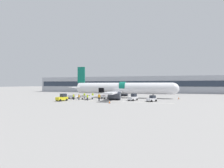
% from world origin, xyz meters
% --- Properties ---
extents(ground_plane, '(500.00, 500.00, 0.00)m').
position_xyz_m(ground_plane, '(0.00, 0.00, 0.00)').
color(ground_plane, gray).
extents(apron_marking_line, '(23.48, 1.79, 0.01)m').
position_xyz_m(apron_marking_line, '(-0.49, -6.44, 0.00)').
color(apron_marking_line, silver).
rests_on(apron_marking_line, ground_plane).
extents(terminal_strip, '(106.05, 12.77, 8.02)m').
position_xyz_m(terminal_strip, '(0.00, 37.55, 4.01)').
color(terminal_strip, '#9EA3AD').
rests_on(terminal_strip, ground_plane).
extents(airplane, '(32.61, 26.17, 9.85)m').
position_xyz_m(airplane, '(-2.36, 4.12, 2.78)').
color(airplane, silver).
rests_on(airplane, ground_plane).
extents(baggage_tug_lead, '(2.42, 3.09, 1.77)m').
position_xyz_m(baggage_tug_lead, '(2.04, -3.17, 0.73)').
color(baggage_tug_lead, silver).
rests_on(baggage_tug_lead, ground_plane).
extents(baggage_tug_mid, '(2.55, 2.67, 1.47)m').
position_xyz_m(baggage_tug_mid, '(6.58, -4.52, 0.61)').
color(baggage_tug_mid, silver).
rests_on(baggage_tug_mid, ground_plane).
extents(baggage_tug_rear, '(2.56, 3.09, 1.79)m').
position_xyz_m(baggage_tug_rear, '(-14.90, -8.38, 0.75)').
color(baggage_tug_rear, yellow).
rests_on(baggage_tug_rear, ground_plane).
extents(baggage_cart_loading, '(3.79, 2.88, 1.15)m').
position_xyz_m(baggage_cart_loading, '(-10.29, -3.51, 0.58)').
color(baggage_cart_loading, silver).
rests_on(baggage_cart_loading, ground_plane).
extents(baggage_cart_queued, '(4.06, 2.63, 0.98)m').
position_xyz_m(baggage_cart_queued, '(-6.75, -0.35, 0.47)').
color(baggage_cart_queued, silver).
rests_on(baggage_cart_queued, ground_plane).
extents(baggage_cart_empty, '(3.45, 2.28, 1.04)m').
position_xyz_m(baggage_cart_empty, '(-14.98, -2.60, 0.51)').
color(baggage_cart_empty, silver).
rests_on(baggage_cart_empty, ground_plane).
extents(ground_crew_loader_a, '(0.61, 0.41, 1.79)m').
position_xyz_m(ground_crew_loader_a, '(-6.10, -6.02, 0.94)').
color(ground_crew_loader_a, black).
rests_on(ground_crew_loader_a, ground_plane).
extents(ground_crew_loader_b, '(0.54, 0.54, 1.70)m').
position_xyz_m(ground_crew_loader_b, '(-9.98, -0.51, 0.89)').
color(ground_crew_loader_b, '#1E2338').
rests_on(ground_crew_loader_b, ground_plane).
extents(ground_crew_driver, '(0.40, 0.56, 1.60)m').
position_xyz_m(ground_crew_driver, '(-9.26, -5.86, 0.84)').
color(ground_crew_driver, '#2D2D33').
rests_on(ground_crew_driver, ground_plane).
extents(ground_crew_supervisor, '(0.58, 0.40, 1.69)m').
position_xyz_m(ground_crew_supervisor, '(-12.34, -1.00, 0.89)').
color(ground_crew_supervisor, '#2D2D33').
rests_on(ground_crew_supervisor, ground_plane).
extents(ground_crew_helper, '(0.50, 0.50, 1.55)m').
position_xyz_m(ground_crew_helper, '(-11.75, -5.67, 0.81)').
color(ground_crew_helper, black).
rests_on(ground_crew_helper, ground_plane).
extents(ground_crew_marshal, '(0.51, 0.51, 1.59)m').
position_xyz_m(ground_crew_marshal, '(-13.69, -4.93, 0.83)').
color(ground_crew_marshal, black).
rests_on(ground_crew_marshal, ground_plane).
extents(safety_cone_nose, '(0.46, 0.46, 0.59)m').
position_xyz_m(safety_cone_nose, '(13.89, 3.51, 0.27)').
color(safety_cone_nose, black).
rests_on(safety_cone_nose, ground_plane).
extents(safety_cone_engine_left, '(0.49, 0.49, 0.65)m').
position_xyz_m(safety_cone_engine_left, '(-2.36, -10.06, 0.30)').
color(safety_cone_engine_left, black).
rests_on(safety_cone_engine_left, ground_plane).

